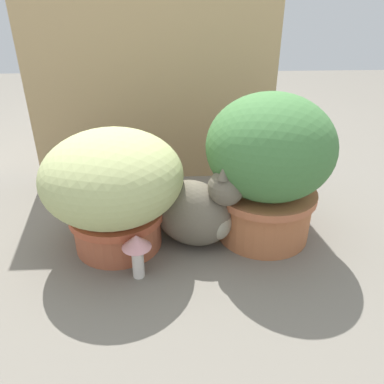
{
  "coord_description": "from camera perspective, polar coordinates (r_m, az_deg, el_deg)",
  "views": [
    {
      "loc": [
        0.13,
        -1.02,
        0.74
      ],
      "look_at": [
        0.18,
        0.02,
        0.18
      ],
      "focal_mm": 35.25,
      "sensor_mm": 36.0,
      "label": 1
    }
  ],
  "objects": [
    {
      "name": "grass_planter",
      "position": [
        1.17,
        -11.79,
        0.88
      ],
      "size": [
        0.43,
        0.43,
        0.38
      ],
      "color": "#B25A3C",
      "rests_on": "ground"
    },
    {
      "name": "ground_plane",
      "position": [
        1.27,
        -8.16,
        -7.78
      ],
      "size": [
        6.0,
        6.0,
        0.0
      ],
      "primitive_type": "plane",
      "color": "slate"
    },
    {
      "name": "leafy_planter",
      "position": [
        1.2,
        11.48,
        4.11
      ],
      "size": [
        0.4,
        0.4,
        0.48
      ],
      "color": "#B86A40",
      "rests_on": "ground"
    },
    {
      "name": "mushroom_ornament_pink",
      "position": [
        1.08,
        -8.35,
        -8.33
      ],
      "size": [
        0.08,
        0.08,
        0.14
      ],
      "color": "silver",
      "rests_on": "ground"
    },
    {
      "name": "cardboard_backdrop",
      "position": [
        1.57,
        -6.14,
        17.1
      ],
      "size": [
        1.01,
        0.03,
        0.88
      ],
      "primitive_type": "cube",
      "color": "tan",
      "rests_on": "ground"
    },
    {
      "name": "cat",
      "position": [
        1.19,
        0.76,
        -2.87
      ],
      "size": [
        0.35,
        0.28,
        0.32
      ],
      "color": "#686050",
      "rests_on": "ground"
    },
    {
      "name": "mushroom_ornament_red",
      "position": [
        1.15,
        -9.8,
        -6.05
      ],
      "size": [
        0.1,
        0.1,
        0.13
      ],
      "color": "#EDE4C7",
      "rests_on": "ground"
    }
  ]
}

